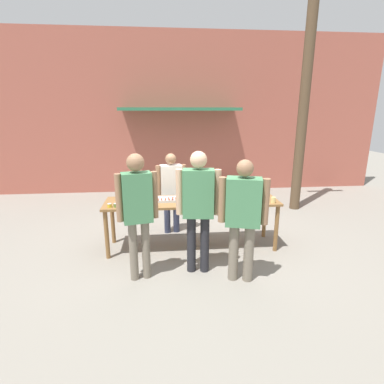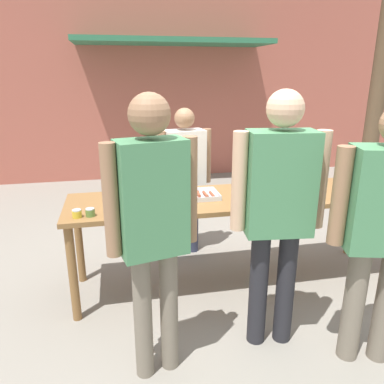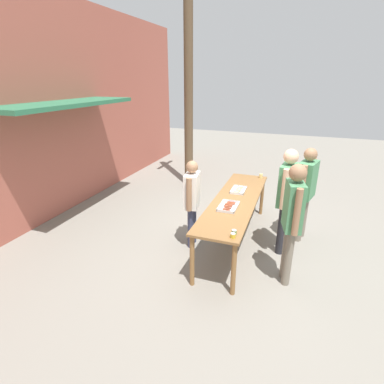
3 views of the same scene
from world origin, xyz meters
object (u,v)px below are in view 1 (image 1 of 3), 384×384
Objects in this scene: person_customer_holding_hotdog at (138,206)px; person_customer_with_cup at (243,212)px; condiment_jar_ketchup at (116,205)px; utility_pole at (308,61)px; condiment_jar_mustard at (109,205)px; beer_cup at (273,200)px; food_tray_sausages at (169,200)px; person_customer_waiting_in_line at (198,202)px; person_server_behind_table at (171,187)px; food_tray_buns at (216,198)px.

person_customer_holding_hotdog reaches higher than person_customer_with_cup.
utility_pole is at bearing 28.42° from condiment_jar_ketchup.
condiment_jar_mustard is 2.71m from beer_cup.
person_customer_waiting_in_line is (0.40, -0.88, 0.21)m from food_tray_sausages.
person_customer_with_cup reaches higher than person_server_behind_table.
utility_pole reaches higher than person_customer_waiting_in_line.
condiment_jar_mustard is at bearing -175.99° from condiment_jar_ketchup.
person_customer_waiting_in_line is at bearing -114.90° from food_tray_buns.
person_customer_holding_hotdog reaches higher than food_tray_sausages.
person_customer_with_cup reaches higher than food_tray_sausages.
person_customer_with_cup is at bearing 160.36° from person_customer_holding_hotdog.
person_server_behind_table is at bearing -70.50° from person_customer_waiting_in_line.
utility_pole is at bearing 30.94° from food_tray_sausages.
food_tray_buns is 1.21m from person_customer_with_cup.
person_customer_with_cup is (1.85, -0.90, 0.14)m from condiment_jar_ketchup.
person_customer_waiting_in_line is at bearing -156.19° from beer_cup.
condiment_jar_ketchup is at bearing -18.40° from person_customer_waiting_in_line.
beer_cup is at bearing -0.11° from condiment_jar_ketchup.
person_customer_with_cup is 0.66m from person_customer_waiting_in_line.
person_server_behind_table is 2.07m from person_customer_with_cup.
condiment_jar_ketchup is at bearing -161.79° from food_tray_sausages.
beer_cup reaches higher than food_tray_sausages.
person_customer_with_cup is (0.98, -1.18, 0.16)m from food_tray_sausages.
person_customer_holding_hotdog is at bearing 15.41° from person_customer_waiting_in_line.
utility_pole is at bearing 38.92° from food_tray_buns.
beer_cup reaches higher than condiment_jar_ketchup.
beer_cup is 2.32m from person_customer_holding_hotdog.
person_customer_with_cup is 0.96× the size of person_customer_waiting_in_line.
person_server_behind_table is (-0.76, 0.67, 0.06)m from food_tray_buns.
condiment_jar_ketchup is (0.10, 0.01, 0.00)m from condiment_jar_mustard.
condiment_jar_ketchup is 0.86m from person_customer_holding_hotdog.
utility_pole reaches higher than condiment_jar_mustard.
food_tray_sausages is 0.29× the size of person_server_behind_table.
person_server_behind_table is at bearing -158.45° from utility_pole.
condiment_jar_ketchup is 0.75× the size of beer_cup.
food_tray_buns is at bearing -49.94° from person_server_behind_table.
food_tray_buns is 0.23× the size of person_customer_holding_hotdog.
person_customer_holding_hotdog reaches higher than condiment_jar_ketchup.
food_tray_sausages is 0.07× the size of utility_pole.
person_customer_waiting_in_line is (1.36, -0.59, 0.20)m from condiment_jar_mustard.
condiment_jar_ketchup is 2.61m from beer_cup.
beer_cup is 0.05× the size of person_customer_waiting_in_line.
person_customer_with_cup is at bearing -26.00° from condiment_jar_ketchup.
person_server_behind_table is at bearing -48.35° from person_customer_with_cup.
food_tray_sausages is at bearing -103.23° from person_server_behind_table.
utility_pole reaches higher than person_customer_with_cup.
utility_pole is (3.15, 1.89, 2.53)m from food_tray_sausages.
beer_cup is 0.01× the size of utility_pole.
utility_pole is (4.01, 2.17, 2.51)m from condiment_jar_ketchup.
person_server_behind_table is at bearing 45.95° from condiment_jar_ketchup.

